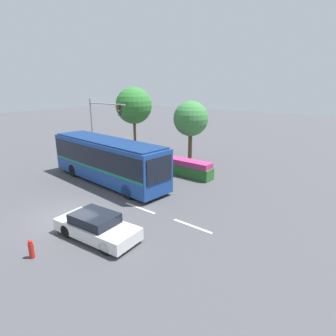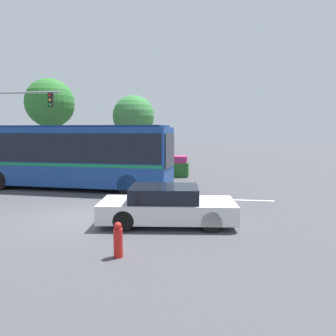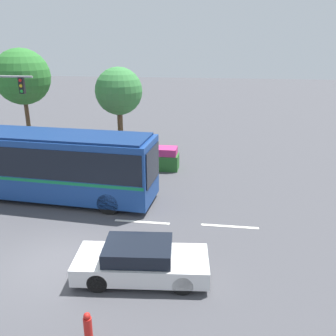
{
  "view_description": "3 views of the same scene",
  "coord_description": "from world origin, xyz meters",
  "px_view_note": "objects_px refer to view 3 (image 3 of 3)",
  "views": [
    {
      "loc": [
        13.52,
        -7.71,
        7.14
      ],
      "look_at": [
        2.34,
        6.15,
        1.87
      ],
      "focal_mm": 29.95,
      "sensor_mm": 36.0,
      "label": 1
    },
    {
      "loc": [
        4.49,
        -10.22,
        3.01
      ],
      "look_at": [
        2.65,
        4.08,
        1.29
      ],
      "focal_mm": 33.45,
      "sensor_mm": 36.0,
      "label": 2
    },
    {
      "loc": [
        5.43,
        -10.2,
        7.32
      ],
      "look_at": [
        3.27,
        5.36,
        1.81
      ],
      "focal_mm": 38.35,
      "sensor_mm": 36.0,
      "label": 3
    }
  ],
  "objects_px": {
    "city_bus": "(43,161)",
    "street_tree_left": "(22,77)",
    "fire_hydrant": "(88,327)",
    "sedan_foreground": "(141,261)",
    "street_tree_centre": "(119,92)"
  },
  "relations": [
    {
      "from": "sedan_foreground",
      "to": "street_tree_centre",
      "type": "relative_size",
      "value": 0.77
    },
    {
      "from": "sedan_foreground",
      "to": "fire_hydrant",
      "type": "height_order",
      "value": "sedan_foreground"
    },
    {
      "from": "city_bus",
      "to": "street_tree_left",
      "type": "bearing_deg",
      "value": 126.18
    },
    {
      "from": "street_tree_centre",
      "to": "fire_hydrant",
      "type": "bearing_deg",
      "value": -77.76
    },
    {
      "from": "city_bus",
      "to": "sedan_foreground",
      "type": "height_order",
      "value": "city_bus"
    },
    {
      "from": "city_bus",
      "to": "street_tree_left",
      "type": "xyz_separation_m",
      "value": [
        -4.82,
        7.64,
        3.26
      ]
    },
    {
      "from": "street_tree_centre",
      "to": "fire_hydrant",
      "type": "relative_size",
      "value": 6.72
    },
    {
      "from": "sedan_foreground",
      "to": "street_tree_centre",
      "type": "distance_m",
      "value": 15.65
    },
    {
      "from": "city_bus",
      "to": "sedan_foreground",
      "type": "xyz_separation_m",
      "value": [
        6.06,
        -5.75,
        -1.27
      ]
    },
    {
      "from": "fire_hydrant",
      "to": "sedan_foreground",
      "type": "bearing_deg",
      "value": 74.14
    },
    {
      "from": "street_tree_left",
      "to": "street_tree_centre",
      "type": "distance_m",
      "value": 6.5
    },
    {
      "from": "fire_hydrant",
      "to": "city_bus",
      "type": "bearing_deg",
      "value": 121.58
    },
    {
      "from": "fire_hydrant",
      "to": "street_tree_centre",
      "type": "bearing_deg",
      "value": 102.24
    },
    {
      "from": "street_tree_left",
      "to": "fire_hydrant",
      "type": "relative_size",
      "value": 8.15
    },
    {
      "from": "city_bus",
      "to": "street_tree_centre",
      "type": "xyz_separation_m",
      "value": [
        1.5,
        8.8,
        2.25
      ]
    }
  ]
}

